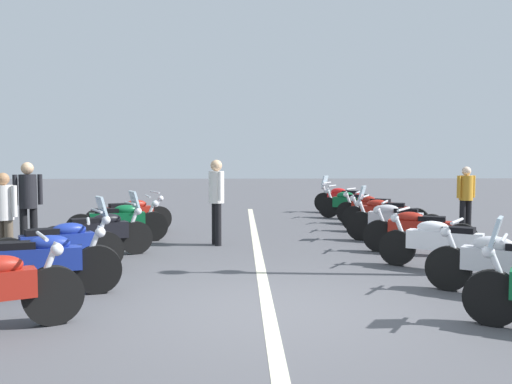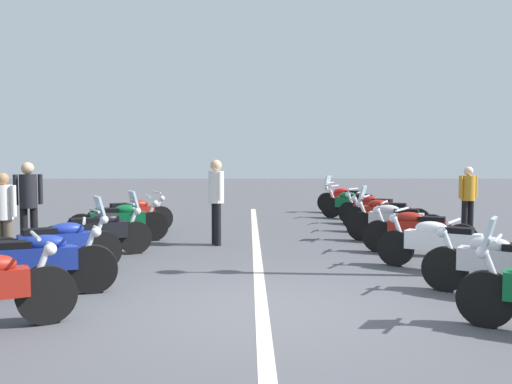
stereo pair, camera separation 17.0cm
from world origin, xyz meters
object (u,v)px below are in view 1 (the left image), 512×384
Objects in this scene: bystander_3 at (216,195)px; motorcycle_right_row_2 at (443,243)px; motorcycle_right_row_5 at (384,214)px; motorcycle_right_row_3 at (418,230)px; bystander_0 at (28,200)px; motorcycle_left_row_1 at (37,263)px; bystander_1 at (4,212)px; motorcycle_right_row_1 at (506,264)px; motorcycle_left_row_5 at (130,215)px; motorcycle_right_row_4 at (394,221)px; bystander_2 at (466,194)px; motorcycle_left_row_2 at (59,245)px; motorcycle_left_row_3 at (99,232)px; motorcycle_right_row_6 at (372,209)px; motorcycle_right_row_7 at (350,204)px; motorcycle_left_row_4 at (119,221)px; motorcycle_right_row_8 at (343,199)px.

motorcycle_right_row_2 is at bearing -57.46° from bystander_3.
bystander_3 is (-1.76, 3.97, 0.60)m from motorcycle_right_row_5.
motorcycle_right_row_5 is at bearing -69.00° from motorcycle_right_row_3.
motorcycle_right_row_3 is at bearing -119.54° from bystander_0.
motorcycle_left_row_1 is 6.74m from motorcycle_right_row_3.
bystander_0 is 1.23m from bystander_1.
motorcycle_left_row_1 is at bearing 48.24° from motorcycle_right_row_2.
bystander_3 is at bearing 46.84° from motorcycle_left_row_1.
motorcycle_right_row_1 is 0.97× the size of motorcycle_right_row_2.
motorcycle_left_row_5 is at bearing -54.25° from bystander_0.
bystander_3 is (1.18, 3.86, 0.60)m from motorcycle_right_row_3.
motorcycle_right_row_4 is 1.25× the size of bystander_2.
bystander_2 is at bearing -0.05° from motorcycle_left_row_2.
motorcycle_left_row_2 reaches higher than motorcycle_left_row_1.
motorcycle_left_row_3 is at bearing 20.60° from motorcycle_right_row_2.
bystander_3 is (4.24, -2.15, 0.59)m from motorcycle_left_row_1.
motorcycle_right_row_6 is at bearing 15.16° from motorcycle_left_row_2.
motorcycle_right_row_1 is at bearing 113.13° from motorcycle_right_row_5.
motorcycle_left_row_2 reaches higher than motorcycle_right_row_2.
motorcycle_right_row_7 is (5.93, 0.11, 0.00)m from motorcycle_right_row_3.
motorcycle_right_row_4 is (3.14, -6.11, -0.00)m from motorcycle_left_row_2.
motorcycle_left_row_3 reaches higher than motorcycle_left_row_4.
motorcycle_left_row_4 reaches higher than motorcycle_right_row_2.
bystander_2 is (2.97, -8.01, 0.47)m from motorcycle_left_row_3.
motorcycle_right_row_4 is 7.45m from bystander_0.
motorcycle_left_row_5 is at bearing -10.95° from motorcycle_right_row_1.
motorcycle_left_row_5 is 8.10m from bystander_2.
motorcycle_right_row_1 is at bearing 116.02° from motorcycle_right_row_4.
motorcycle_right_row_8 is at bearing 24.51° from motorcycle_left_row_3.
bystander_2 is at bearing -6.90° from bystander_3.
motorcycle_right_row_2 is 0.93× the size of motorcycle_right_row_3.
bystander_1 is (-6.83, 7.23, 0.46)m from motorcycle_right_row_7.
motorcycle_right_row_3 is (-3.00, -6.02, -0.00)m from motorcycle_left_row_5.
motorcycle_left_row_4 is 2.23m from bystander_3.
motorcycle_right_row_5 is 3.00m from motorcycle_right_row_7.
motorcycle_right_row_1 is 1.01× the size of motorcycle_right_row_8.
bystander_0 reaches higher than motorcycle_right_row_6.
motorcycle_right_row_4 is 1.11× the size of motorcycle_right_row_8.
bystander_3 reaches higher than motorcycle_right_row_6.
motorcycle_right_row_7 is at bearing 18.89° from motorcycle_left_row_4.
motorcycle_right_row_8 is at bearing 8.58° from motorcycle_left_row_5.
motorcycle_right_row_5 is at bearing 66.72° from bystander_2.
bystander_2 reaches higher than motorcycle_left_row_4.
motorcycle_left_row_5 is 6.36m from motorcycle_right_row_6.
motorcycle_right_row_7 is (1.52, 0.28, 0.00)m from motorcycle_right_row_6.
motorcycle_left_row_5 is at bearing 59.54° from motorcycle_left_row_2.
bystander_0 is at bearing 9.21° from motorcycle_right_row_1.
motorcycle_right_row_1 is at bearing 121.53° from motorcycle_right_row_8.
bystander_0 reaches higher than motorcycle_right_row_3.
motorcycle_right_row_3 is at bearing -13.46° from motorcycle_left_row_2.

